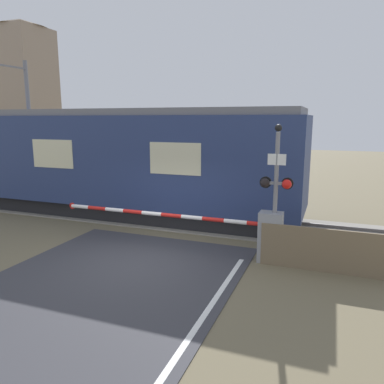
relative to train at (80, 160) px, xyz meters
name	(u,v)px	position (x,y,z in m)	size (l,w,h in m)	color
ground_plane	(139,261)	(4.97, -4.26, -2.08)	(80.00, 80.00, 0.00)	#6B6047
track_bed	(195,220)	(4.97, 0.00, -2.05)	(36.00, 3.20, 0.13)	gray
train	(80,160)	(0.00, 0.00, 0.00)	(17.72, 3.12, 4.06)	black
crossing_barrier	(249,233)	(7.66, -3.09, -1.35)	(6.65, 0.44, 1.34)	gray
signal_post	(276,186)	(8.30, -3.06, -0.05)	(0.85, 0.26, 3.57)	gray
catenary_pole	(29,125)	(-4.85, 2.46, 1.34)	(0.20, 1.90, 6.53)	slate
distant_building	(25,89)	(-19.22, 17.25, 4.55)	(5.12, 5.12, 13.09)	gray
roadside_fence	(333,252)	(9.78, -3.31, -1.53)	(3.50, 0.06, 1.10)	#726047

